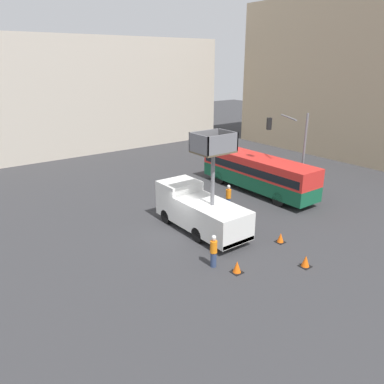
{
  "coord_description": "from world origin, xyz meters",
  "views": [
    {
      "loc": [
        -12.29,
        -17.51,
        10.43
      ],
      "look_at": [
        1.27,
        0.6,
        2.38
      ],
      "focal_mm": 35.0,
      "sensor_mm": 36.0,
      "label": 1
    }
  ],
  "objects_px": {
    "traffic_light_pole": "(292,142)",
    "road_worker_directing": "(228,197)",
    "road_worker_near_truck": "(214,251)",
    "traffic_cone_near_truck": "(280,238)",
    "traffic_cone_far_side": "(306,261)",
    "city_bus": "(257,171)",
    "utility_truck": "(200,208)",
    "traffic_cone_mid_road": "(237,267)"
  },
  "relations": [
    {
      "from": "city_bus",
      "to": "traffic_cone_near_truck",
      "type": "bearing_deg",
      "value": 142.8
    },
    {
      "from": "utility_truck",
      "to": "traffic_light_pole",
      "type": "height_order",
      "value": "traffic_light_pole"
    },
    {
      "from": "city_bus",
      "to": "traffic_cone_far_side",
      "type": "height_order",
      "value": "city_bus"
    },
    {
      "from": "city_bus",
      "to": "road_worker_directing",
      "type": "bearing_deg",
      "value": 108.26
    },
    {
      "from": "traffic_light_pole",
      "to": "traffic_cone_near_truck",
      "type": "xyz_separation_m",
      "value": [
        -7.08,
        -5.29,
        -4.1
      ]
    },
    {
      "from": "city_bus",
      "to": "traffic_light_pole",
      "type": "xyz_separation_m",
      "value": [
        1.5,
        -2.09,
        2.63
      ]
    },
    {
      "from": "road_worker_near_truck",
      "to": "utility_truck",
      "type": "bearing_deg",
      "value": 132.99
    },
    {
      "from": "traffic_light_pole",
      "to": "road_worker_directing",
      "type": "distance_m",
      "value": 6.95
    },
    {
      "from": "road_worker_near_truck",
      "to": "road_worker_directing",
      "type": "relative_size",
      "value": 0.99
    },
    {
      "from": "traffic_light_pole",
      "to": "traffic_cone_far_side",
      "type": "distance_m",
      "value": 12.14
    },
    {
      "from": "utility_truck",
      "to": "traffic_light_pole",
      "type": "bearing_deg",
      "value": 5.92
    },
    {
      "from": "road_worker_near_truck",
      "to": "road_worker_directing",
      "type": "height_order",
      "value": "road_worker_directing"
    },
    {
      "from": "city_bus",
      "to": "traffic_cone_far_side",
      "type": "distance_m",
      "value": 12.18
    },
    {
      "from": "utility_truck",
      "to": "traffic_cone_near_truck",
      "type": "bearing_deg",
      "value": -56.18
    },
    {
      "from": "utility_truck",
      "to": "traffic_cone_mid_road",
      "type": "relative_size",
      "value": 10.76
    },
    {
      "from": "traffic_cone_far_side",
      "to": "traffic_light_pole",
      "type": "bearing_deg",
      "value": 44.18
    },
    {
      "from": "traffic_cone_mid_road",
      "to": "traffic_cone_far_side",
      "type": "bearing_deg",
      "value": -27.91
    },
    {
      "from": "traffic_light_pole",
      "to": "road_worker_directing",
      "type": "height_order",
      "value": "traffic_light_pole"
    },
    {
      "from": "city_bus",
      "to": "traffic_light_pole",
      "type": "relative_size",
      "value": 1.65
    },
    {
      "from": "road_worker_directing",
      "to": "traffic_cone_far_side",
      "type": "bearing_deg",
      "value": -42.52
    },
    {
      "from": "traffic_cone_near_truck",
      "to": "traffic_cone_mid_road",
      "type": "bearing_deg",
      "value": -168.36
    },
    {
      "from": "city_bus",
      "to": "utility_truck",
      "type": "bearing_deg",
      "value": 110.18
    },
    {
      "from": "traffic_cone_mid_road",
      "to": "city_bus",
      "type": "bearing_deg",
      "value": 39.63
    },
    {
      "from": "traffic_cone_far_side",
      "to": "traffic_cone_near_truck",
      "type": "bearing_deg",
      "value": 67.26
    },
    {
      "from": "city_bus",
      "to": "road_worker_directing",
      "type": "distance_m",
      "value": 4.82
    },
    {
      "from": "road_worker_near_truck",
      "to": "traffic_cone_near_truck",
      "type": "distance_m",
      "value": 5.08
    },
    {
      "from": "traffic_light_pole",
      "to": "traffic_cone_near_truck",
      "type": "bearing_deg",
      "value": -143.21
    },
    {
      "from": "traffic_light_pole",
      "to": "traffic_cone_near_truck",
      "type": "distance_m",
      "value": 9.75
    },
    {
      "from": "city_bus",
      "to": "traffic_cone_near_truck",
      "type": "height_order",
      "value": "city_bus"
    },
    {
      "from": "utility_truck",
      "to": "traffic_cone_mid_road",
      "type": "bearing_deg",
      "value": -106.99
    },
    {
      "from": "city_bus",
      "to": "traffic_cone_mid_road",
      "type": "distance_m",
      "value": 13.1
    },
    {
      "from": "traffic_cone_near_truck",
      "to": "traffic_light_pole",
      "type": "bearing_deg",
      "value": 36.79
    },
    {
      "from": "city_bus",
      "to": "road_worker_directing",
      "type": "xyz_separation_m",
      "value": [
        -4.51,
        -1.5,
        -0.83
      ]
    },
    {
      "from": "road_worker_near_truck",
      "to": "traffic_cone_far_side",
      "type": "height_order",
      "value": "road_worker_near_truck"
    },
    {
      "from": "road_worker_near_truck",
      "to": "city_bus",
      "type": "bearing_deg",
      "value": 105.43
    },
    {
      "from": "city_bus",
      "to": "traffic_cone_mid_road",
      "type": "height_order",
      "value": "city_bus"
    },
    {
      "from": "road_worker_near_truck",
      "to": "traffic_cone_far_side",
      "type": "bearing_deg",
      "value": 34.68
    },
    {
      "from": "city_bus",
      "to": "traffic_cone_mid_road",
      "type": "relative_size",
      "value": 16.84
    },
    {
      "from": "road_worker_near_truck",
      "to": "road_worker_directing",
      "type": "distance_m",
      "value": 8.3
    },
    {
      "from": "traffic_cone_far_side",
      "to": "utility_truck",
      "type": "bearing_deg",
      "value": 104.05
    },
    {
      "from": "road_worker_directing",
      "to": "traffic_cone_far_side",
      "type": "distance_m",
      "value": 8.86
    },
    {
      "from": "city_bus",
      "to": "road_worker_near_truck",
      "type": "bearing_deg",
      "value": 123.72
    }
  ]
}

